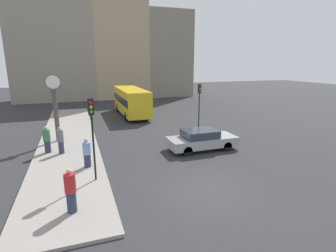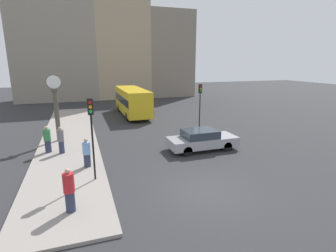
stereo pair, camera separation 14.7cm
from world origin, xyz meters
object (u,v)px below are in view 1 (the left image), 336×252
object	(u,v)px
traffic_light_near	(92,123)
pedestrian_red_top	(71,191)
pedestrian_grey_jacket	(61,140)
pedestrian_blue_stripe	(87,153)
pedestrian_green_hoodie	(47,140)
traffic_light_far	(199,97)
sedan_car	(202,140)
street_clock	(56,109)
bus_distant	(131,100)

from	to	relation	value
traffic_light_near	pedestrian_red_top	bearing A→B (deg)	-112.27
pedestrian_red_top	pedestrian_grey_jacket	world-z (taller)	pedestrian_red_top
pedestrian_red_top	pedestrian_blue_stripe	world-z (taller)	pedestrian_red_top
pedestrian_green_hoodie	pedestrian_blue_stripe	world-z (taller)	pedestrian_green_hoodie
pedestrian_blue_stripe	traffic_light_far	bearing A→B (deg)	31.68
traffic_light_near	pedestrian_green_hoodie	distance (m)	6.02
traffic_light_near	pedestrian_grey_jacket	bearing A→B (deg)	110.45
sedan_car	pedestrian_grey_jacket	size ratio (longest dim) A/B	2.70
sedan_car	street_clock	size ratio (longest dim) A/B	0.97
bus_distant	street_clock	size ratio (longest dim) A/B	1.82
traffic_light_near	pedestrian_grey_jacket	distance (m)	5.32
traffic_light_near	traffic_light_far	size ratio (longest dim) A/B	1.01
traffic_light_far	pedestrian_blue_stripe	size ratio (longest dim) A/B	2.44
sedan_car	pedestrian_blue_stripe	xyz separation A→B (m)	(-7.39, -0.91, 0.23)
traffic_light_far	street_clock	size ratio (longest dim) A/B	0.83
street_clock	pedestrian_green_hoodie	xyz separation A→B (m)	(-0.51, -2.58, -1.54)
street_clock	pedestrian_red_top	size ratio (longest dim) A/B	2.70
bus_distant	traffic_light_near	world-z (taller)	traffic_light_near
pedestrian_red_top	pedestrian_grey_jacket	bearing A→B (deg)	95.03
bus_distant	traffic_light_far	xyz separation A→B (m)	(4.27, -8.07, 1.15)
bus_distant	pedestrian_grey_jacket	size ratio (longest dim) A/B	5.06
traffic_light_near	street_clock	world-z (taller)	street_clock
street_clock	pedestrian_grey_jacket	bearing A→B (deg)	-84.08
traffic_light_near	traffic_light_far	xyz separation A→B (m)	(9.35, 7.76, -0.17)
sedan_car	traffic_light_near	size ratio (longest dim) A/B	1.16
street_clock	pedestrian_grey_jacket	size ratio (longest dim) A/B	2.78
pedestrian_red_top	pedestrian_blue_stripe	bearing A→B (deg)	79.84
pedestrian_red_top	pedestrian_blue_stripe	distance (m)	4.53
bus_distant	street_clock	bearing A→B (deg)	-131.11
traffic_light_near	pedestrian_green_hoodie	world-z (taller)	traffic_light_near
traffic_light_far	pedestrian_red_top	world-z (taller)	traffic_light_far
pedestrian_green_hoodie	traffic_light_near	bearing A→B (deg)	-63.39
traffic_light_near	traffic_light_far	bearing A→B (deg)	39.68
pedestrian_grey_jacket	bus_distant	bearing A→B (deg)	58.72
traffic_light_near	pedestrian_red_top	world-z (taller)	traffic_light_near
pedestrian_red_top	street_clock	bearing A→B (deg)	95.30
traffic_light_far	pedestrian_green_hoodie	xyz separation A→B (m)	(-11.90, -2.68, -1.83)
street_clock	pedestrian_blue_stripe	world-z (taller)	street_clock
traffic_light_far	pedestrian_red_top	size ratio (longest dim) A/B	2.23
pedestrian_grey_jacket	traffic_light_far	bearing A→B (deg)	15.84
street_clock	pedestrian_blue_stripe	bearing A→B (deg)	-73.31
sedan_car	pedestrian_blue_stripe	size ratio (longest dim) A/B	2.86
street_clock	pedestrian_red_top	xyz separation A→B (m)	(0.96, -10.30, -1.51)
sedan_car	bus_distant	bearing A→B (deg)	98.77
pedestrian_red_top	pedestrian_blue_stripe	size ratio (longest dim) A/B	1.09
traffic_light_far	pedestrian_blue_stripe	bearing A→B (deg)	-148.32
pedestrian_green_hoodie	bus_distant	bearing A→B (deg)	54.63
street_clock	pedestrian_red_top	distance (m)	10.46
pedestrian_green_hoodie	traffic_light_far	bearing A→B (deg)	12.70
bus_distant	pedestrian_green_hoodie	distance (m)	13.20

